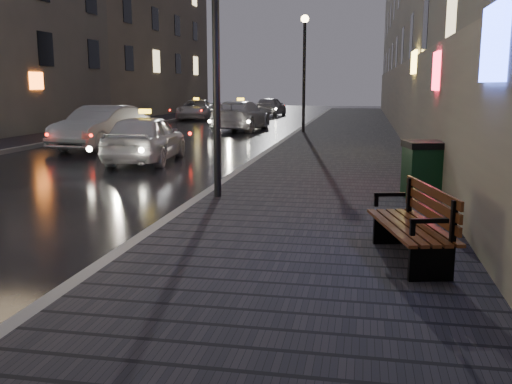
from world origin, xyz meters
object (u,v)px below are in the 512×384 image
at_px(taxi_mid, 241,115).
at_px(taxi_far, 196,109).
at_px(bench, 416,224).
at_px(lamp_near, 216,21).
at_px(car_left_mid, 102,127).
at_px(lamp_far, 304,59).
at_px(car_far, 270,106).
at_px(trash_bin, 423,169).
at_px(taxi_near, 146,138).

xyz_separation_m(taxi_mid, taxi_far, (-5.00, 8.86, -0.10)).
distance_m(bench, taxi_far, 32.84).
bearing_deg(bench, lamp_near, 120.35).
distance_m(car_left_mid, taxi_far, 18.18).
xyz_separation_m(car_left_mid, taxi_far, (-1.76, 18.09, -0.12)).
height_order(lamp_far, car_far, lamp_far).
height_order(trash_bin, car_far, car_far).
bearing_deg(taxi_near, car_far, -94.48).
xyz_separation_m(bench, taxi_near, (-7.17, 9.20, 0.11)).
bearing_deg(taxi_near, lamp_near, 117.75).
xyz_separation_m(taxi_mid, car_far, (-0.71, 13.83, -0.05)).
bearing_deg(car_far, lamp_far, 111.24).
xyz_separation_m(lamp_near, car_far, (-4.17, 31.98, -2.78)).
bearing_deg(taxi_mid, trash_bin, 117.25).
height_order(lamp_near, taxi_mid, lamp_near).
bearing_deg(lamp_far, car_left_mid, -133.45).
xyz_separation_m(lamp_near, taxi_near, (-3.69, 5.63, -2.76)).
bearing_deg(car_left_mid, lamp_far, 51.68).
bearing_deg(lamp_near, taxi_mid, 100.81).
relative_size(lamp_near, car_left_mid, 1.11).
distance_m(lamp_far, bench, 20.09).
bearing_deg(taxi_far, car_left_mid, -91.33).
height_order(bench, taxi_near, taxi_near).
distance_m(lamp_near, trash_bin, 4.87).
xyz_separation_m(bench, car_left_mid, (-10.18, 12.50, 0.16)).
relative_size(lamp_far, car_far, 1.27).
distance_m(taxi_mid, car_far, 13.85).
distance_m(bench, car_far, 36.37).
relative_size(trash_bin, taxi_mid, 0.21).
bearing_deg(lamp_far, trash_bin, -75.60).
distance_m(lamp_near, taxi_far, 28.45).
bearing_deg(taxi_mid, car_far, -82.74).
distance_m(taxi_near, taxi_far, 21.91).
relative_size(lamp_far, car_left_mid, 1.11).
xyz_separation_m(trash_bin, taxi_far, (-12.42, 26.40, -0.05)).
relative_size(trash_bin, car_left_mid, 0.23).
relative_size(bench, trash_bin, 1.76).
height_order(lamp_near, bench, lamp_near).
xyz_separation_m(car_left_mid, car_far, (2.53, 23.05, -0.07)).
xyz_separation_m(lamp_near, trash_bin, (3.95, 0.61, -2.78)).
height_order(lamp_far, car_left_mid, lamp_far).
bearing_deg(taxi_near, lamp_far, -115.12).
bearing_deg(car_far, lamp_near, 104.04).
relative_size(taxi_near, taxi_far, 0.90).
height_order(car_left_mid, taxi_far, car_left_mid).
xyz_separation_m(bench, car_far, (-7.65, 35.56, 0.09)).
height_order(lamp_near, car_far, lamp_near).
distance_m(trash_bin, taxi_far, 29.17).
bearing_deg(taxi_mid, lamp_far, 152.51).
bearing_deg(trash_bin, car_far, 91.56).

